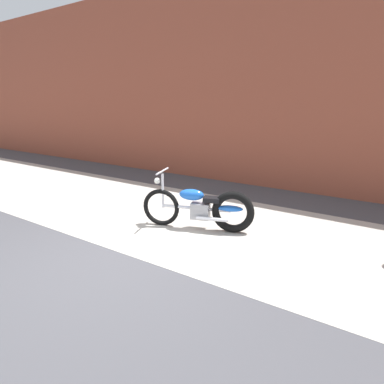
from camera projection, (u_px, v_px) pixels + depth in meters
ground_plane at (128, 256)px, 4.75m from camera, size 80.00×80.00×0.00m
sidewalk_slab at (194, 221)px, 6.16m from camera, size 36.00×3.50×0.01m
brick_building_wall at (269, 80)px, 8.20m from camera, size 36.00×0.50×5.45m
motorcycle_blue at (205, 208)px, 5.63m from camera, size 1.93×0.86×1.03m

